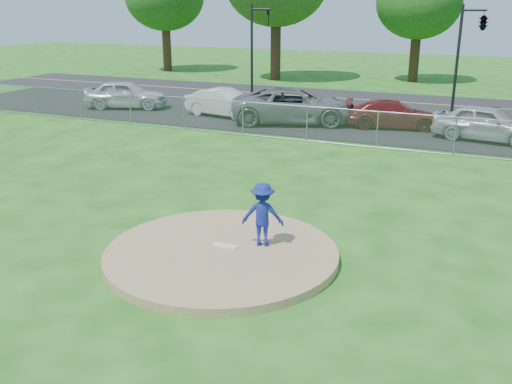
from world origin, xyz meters
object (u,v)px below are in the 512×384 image
at_px(parked_car_silver, 126,94).
at_px(parked_car_pearl, 487,123).
at_px(traffic_signal_left, 255,43).
at_px(pitcher, 263,214).
at_px(parked_car_white, 225,103).
at_px(parked_car_gray, 294,106).
at_px(traffic_signal_center, 481,24).
at_px(traffic_cone, 244,114).
at_px(parked_car_darkred, 393,114).

distance_m(parked_car_silver, parked_car_pearl, 18.95).
relative_size(traffic_signal_left, pitcher, 3.69).
xyz_separation_m(pitcher, parked_car_silver, (-14.68, 15.04, -0.17)).
height_order(parked_car_silver, parked_car_white, parked_car_silver).
bearing_deg(parked_car_white, parked_car_gray, -82.01).
relative_size(pitcher, parked_car_pearl, 0.34).
distance_m(traffic_signal_center, traffic_cone, 13.19).
bearing_deg(parked_car_pearl, parked_car_silver, 97.71).
xyz_separation_m(traffic_cone, parked_car_pearl, (11.33, 0.24, 0.43)).
bearing_deg(pitcher, parked_car_darkred, -105.98).
bearing_deg(traffic_signal_center, parked_car_silver, -160.62).
height_order(parked_car_gray, parked_car_darkred, parked_car_gray).
relative_size(traffic_cone, parked_car_darkred, 0.15).
height_order(traffic_signal_left, parked_car_gray, traffic_signal_left).
bearing_deg(pitcher, parked_car_silver, -61.37).
relative_size(parked_car_gray, parked_car_pearl, 1.37).
distance_m(pitcher, parked_car_silver, 21.02).
bearing_deg(parked_car_white, pitcher, -140.05).
relative_size(traffic_signal_center, parked_car_gray, 0.92).
relative_size(traffic_cone, parked_car_pearl, 0.15).
xyz_separation_m(pitcher, parked_car_darkred, (0.08, 15.64, -0.31)).
relative_size(traffic_signal_center, pitcher, 3.69).
bearing_deg(traffic_signal_left, parked_car_darkred, -30.71).
distance_m(traffic_signal_center, pitcher, 21.89).
bearing_deg(parked_car_gray, parked_car_white, 67.80).
xyz_separation_m(traffic_signal_center, parked_car_darkred, (-3.14, -5.70, -3.96)).
distance_m(traffic_signal_left, parked_car_white, 6.94).
xyz_separation_m(traffic_signal_center, parked_car_silver, (-17.90, -6.29, -3.82)).
bearing_deg(parked_car_darkred, pitcher, 167.01).
bearing_deg(traffic_cone, traffic_signal_center, 34.46).
xyz_separation_m(traffic_signal_left, traffic_cone, (2.45, -7.06, -3.02)).
bearing_deg(traffic_cone, pitcher, -63.67).
relative_size(parked_car_silver, parked_car_gray, 0.75).
relative_size(traffic_signal_center, parked_car_silver, 1.22).
xyz_separation_m(traffic_signal_left, parked_car_darkred, (9.60, -5.70, -2.71)).
height_order(traffic_signal_center, parked_car_white, traffic_signal_center).
bearing_deg(parked_car_silver, traffic_signal_left, -58.00).
xyz_separation_m(traffic_signal_center, traffic_cone, (-10.29, -7.06, -4.27)).
bearing_deg(pitcher, parked_car_white, -76.22).
relative_size(parked_car_white, parked_car_pearl, 0.97).
distance_m(traffic_signal_center, parked_car_pearl, 7.90).
relative_size(parked_car_gray, parked_car_darkred, 1.37).
height_order(parked_car_silver, parked_car_pearl, parked_car_silver).
distance_m(traffic_signal_left, traffic_cone, 8.06).
bearing_deg(traffic_signal_left, pitcher, -65.97).
relative_size(pitcher, traffic_cone, 2.32).
height_order(traffic_signal_center, parked_car_darkred, traffic_signal_center).
bearing_deg(parked_car_gray, pitcher, 177.54).
bearing_deg(parked_car_white, traffic_signal_center, -51.09).
xyz_separation_m(traffic_cone, parked_car_white, (-1.41, 0.73, 0.38)).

